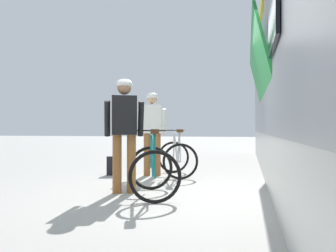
# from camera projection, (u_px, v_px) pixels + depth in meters

# --- Properties ---
(ground_plane) EXTENTS (80.00, 80.00, 0.00)m
(ground_plane) POSITION_uv_depth(u_px,v_px,m) (175.00, 195.00, 4.97)
(ground_plane) COLOR #A09E99
(cyclist_near_in_white) EXTENTS (0.66, 0.41, 1.76)m
(cyclist_near_in_white) POSITION_uv_depth(u_px,v_px,m) (152.00, 126.00, 7.12)
(cyclist_near_in_white) COLOR #935B2D
(cyclist_near_in_white) RESTS_ON ground
(cyclist_far_in_dark) EXTENTS (0.66, 0.48, 1.76)m
(cyclist_far_in_dark) POSITION_uv_depth(u_px,v_px,m) (124.00, 125.00, 5.17)
(cyclist_far_in_dark) COLOR #935B2D
(cyclist_far_in_dark) RESTS_ON ground
(bicycle_near_silver) EXTENTS (1.03, 1.25, 0.99)m
(bicycle_near_silver) POSITION_uv_depth(u_px,v_px,m) (177.00, 157.00, 7.04)
(bicycle_near_silver) COLOR black
(bicycle_near_silver) RESTS_ON ground
(bicycle_far_teal) EXTENTS (1.02, 1.24, 0.99)m
(bicycle_far_teal) POSITION_uv_depth(u_px,v_px,m) (153.00, 169.00, 4.92)
(bicycle_far_teal) COLOR black
(bicycle_far_teal) RESTS_ON ground
(backpack_on_platform) EXTENTS (0.32, 0.25, 0.40)m
(backpack_on_platform) POSITION_uv_depth(u_px,v_px,m) (114.00, 166.00, 7.19)
(backpack_on_platform) COLOR black
(backpack_on_platform) RESTS_ON ground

